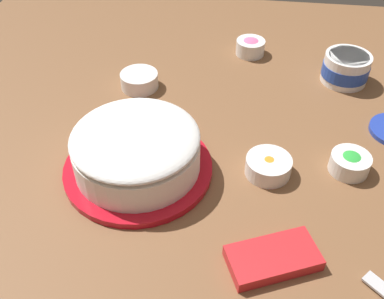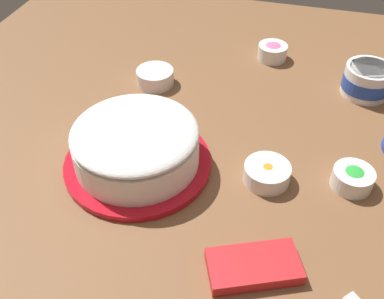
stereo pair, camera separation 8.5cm
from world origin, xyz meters
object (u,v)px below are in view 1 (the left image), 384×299
(sprinkle_bowl_pink, at_px, (250,46))
(sprinkle_bowl_green, at_px, (350,163))
(candy_box_lower, at_px, (273,258))
(frosted_cake, at_px, (137,152))
(sprinkle_bowl_blue, at_px, (139,80))
(sprinkle_bowl_orange, at_px, (268,165))
(frosting_tub, at_px, (346,68))

(sprinkle_bowl_pink, xyz_separation_m, sprinkle_bowl_green, (0.21, -0.42, -0.00))
(sprinkle_bowl_green, bearing_deg, candy_box_lower, -122.52)
(frosted_cake, xyz_separation_m, sprinkle_bowl_blue, (-0.06, 0.28, -0.03))
(sprinkle_bowl_green, xyz_separation_m, candy_box_lower, (-0.15, -0.23, -0.01))
(frosted_cake, distance_m, sprinkle_bowl_pink, 0.52)
(sprinkle_bowl_pink, height_order, sprinkle_bowl_green, sprinkle_bowl_pink)
(sprinkle_bowl_pink, bearing_deg, sprinkle_bowl_orange, -83.60)
(sprinkle_bowl_orange, bearing_deg, candy_box_lower, -87.38)
(frosting_tub, distance_m, sprinkle_bowl_pink, 0.25)
(frosted_cake, distance_m, candy_box_lower, 0.31)
(frosting_tub, relative_size, sprinkle_bowl_green, 1.46)
(candy_box_lower, bearing_deg, sprinkle_bowl_orange, 69.05)
(sprinkle_bowl_blue, distance_m, candy_box_lower, 0.56)
(frosted_cake, height_order, frosting_tub, frosted_cake)
(sprinkle_bowl_green, bearing_deg, frosting_tub, 85.15)
(frosted_cake, relative_size, sprinkle_bowl_pink, 3.78)
(sprinkle_bowl_green, bearing_deg, sprinkle_bowl_blue, 153.90)
(sprinkle_bowl_pink, xyz_separation_m, sprinkle_bowl_blue, (-0.26, -0.19, -0.00))
(frosted_cake, height_order, sprinkle_bowl_green, frosted_cake)
(frosting_tub, xyz_separation_m, sprinkle_bowl_blue, (-0.49, -0.09, -0.02))
(sprinkle_bowl_green, height_order, candy_box_lower, sprinkle_bowl_green)
(sprinkle_bowl_pink, xyz_separation_m, sprinkle_bowl_orange, (0.05, -0.45, -0.00))
(sprinkle_bowl_orange, bearing_deg, frosted_cake, -173.77)
(frosting_tub, height_order, candy_box_lower, frosting_tub)
(frosted_cake, relative_size, sprinkle_bowl_orange, 3.27)
(sprinkle_bowl_blue, height_order, candy_box_lower, sprinkle_bowl_blue)
(sprinkle_bowl_green, distance_m, candy_box_lower, 0.27)
(frosting_tub, distance_m, sprinkle_bowl_orange, 0.39)
(sprinkle_bowl_orange, xyz_separation_m, sprinkle_bowl_blue, (-0.31, 0.25, 0.00))
(frosted_cake, xyz_separation_m, sprinkle_bowl_green, (0.40, 0.05, -0.03))
(candy_box_lower, bearing_deg, frosting_tub, 48.95)
(sprinkle_bowl_pink, relative_size, candy_box_lower, 0.53)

